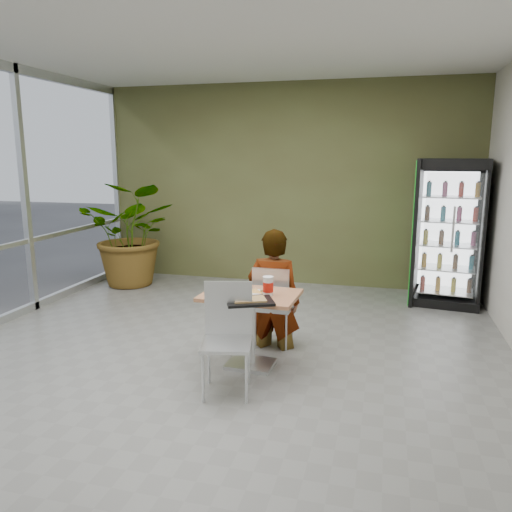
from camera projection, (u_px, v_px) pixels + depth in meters
The scene contains 12 objects.
ground at pixel (213, 365), 5.00m from camera, with size 7.00×7.00×0.00m, color slate.
room_envelope at pixel (210, 206), 4.69m from camera, with size 6.00×7.00×3.20m, color beige, non-canonical shape.
dining_table at pixel (250, 315), 4.90m from camera, with size 0.95×0.69×0.75m.
chair_far at pixel (273, 300), 5.40m from camera, with size 0.41×0.41×0.90m.
chair_near at pixel (228, 328), 4.42m from camera, with size 0.51×0.51×0.97m.
seated_woman at pixel (274, 301), 5.44m from camera, with size 0.59×0.38×1.61m, color black.
pizza_plate at pixel (254, 291), 4.88m from camera, with size 0.26×0.20×0.03m.
soda_cup at pixel (268, 286), 4.78m from camera, with size 0.10×0.10×0.18m.
napkin_stack at pixel (215, 297), 4.72m from camera, with size 0.14×0.14×0.02m, color silver.
cafeteria_tray at pixel (250, 301), 4.55m from camera, with size 0.43×0.31×0.02m, color black.
beverage_fridge at pixel (449, 233), 6.91m from camera, with size 1.02×0.83×2.03m.
potted_plant at pixel (133, 234), 7.98m from camera, with size 1.50×1.30×1.67m, color #386A2A.
Camera 1 is at (1.60, -4.43, 2.07)m, focal length 35.00 mm.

